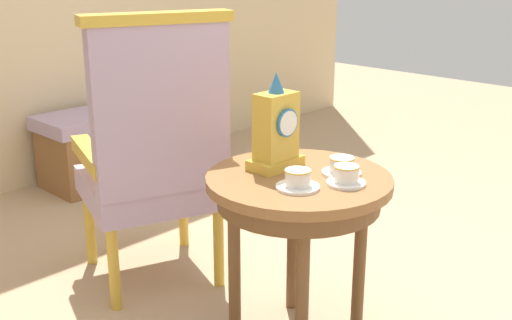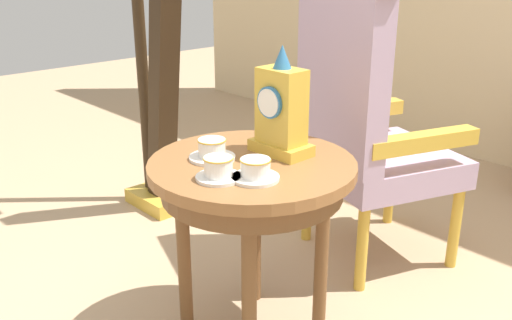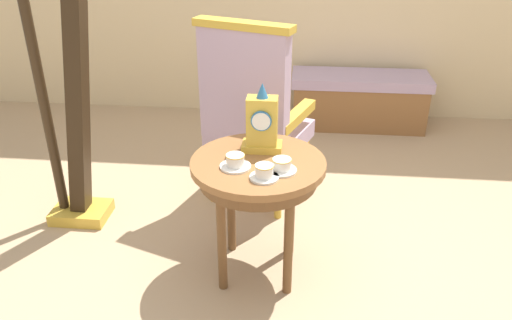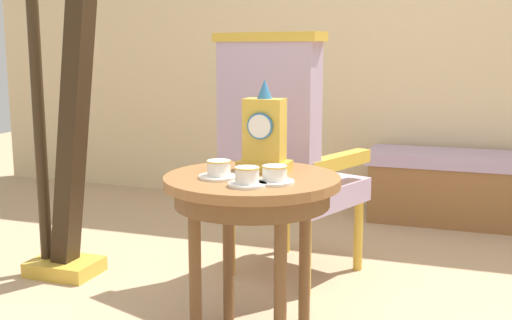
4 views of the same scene
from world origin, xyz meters
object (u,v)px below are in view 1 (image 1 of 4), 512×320
object	(u,v)px
teacup_left	(298,180)
window_bench	(128,140)
teacup_center	(342,167)
mantel_clock	(276,130)
armchair	(154,150)
teacup_right	(346,176)
side_table	(298,199)

from	to	relation	value
teacup_left	window_bench	world-z (taller)	teacup_left
teacup_center	mantel_clock	bearing A→B (deg)	117.26
teacup_center	armchair	bearing A→B (deg)	105.07
teacup_left	teacup_right	size ratio (longest dim) A/B	1.10
teacup_left	teacup_right	distance (m)	0.16
side_table	teacup_right	world-z (taller)	teacup_right
side_table	teacup_left	bearing A→B (deg)	-141.28
mantel_clock	armchair	xyz separation A→B (m)	(-0.10, 0.56, -0.17)
side_table	armchair	bearing A→B (deg)	97.85
teacup_center	teacup_left	bearing A→B (deg)	175.78
side_table	window_bench	world-z (taller)	side_table
side_table	window_bench	bearing A→B (deg)	71.59
side_table	armchair	size ratio (longest dim) A/B	0.55
teacup_right	window_bench	size ratio (longest dim) A/B	0.12
teacup_right	window_bench	distance (m)	2.25
teacup_right	window_bench	xyz separation A→B (m)	(0.61, 2.12, -0.43)
teacup_center	window_bench	xyz separation A→B (m)	(0.54, 2.05, -0.43)
teacup_left	window_bench	bearing A→B (deg)	69.83
window_bench	teacup_left	bearing A→B (deg)	-110.17
teacup_center	mantel_clock	distance (m)	0.25
window_bench	side_table	bearing A→B (deg)	-108.41
teacup_center	mantel_clock	xyz separation A→B (m)	(-0.11, 0.20, 0.11)
teacup_center	armchair	distance (m)	0.80
armchair	teacup_center	bearing A→B (deg)	-74.93
side_table	teacup_center	world-z (taller)	teacup_center
mantel_clock	window_bench	size ratio (longest dim) A/B	0.30
mantel_clock	window_bench	xyz separation A→B (m)	(0.64, 1.84, -0.54)
armchair	teacup_left	bearing A→B (deg)	-90.18
side_table	armchair	distance (m)	0.68
teacup_right	teacup_center	size ratio (longest dim) A/B	0.96
teacup_left	mantel_clock	bearing A→B (deg)	61.34
armchair	window_bench	distance (m)	1.53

